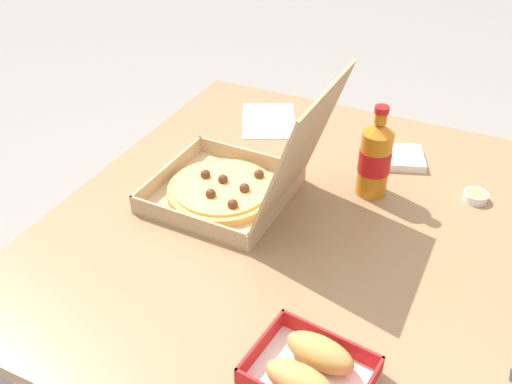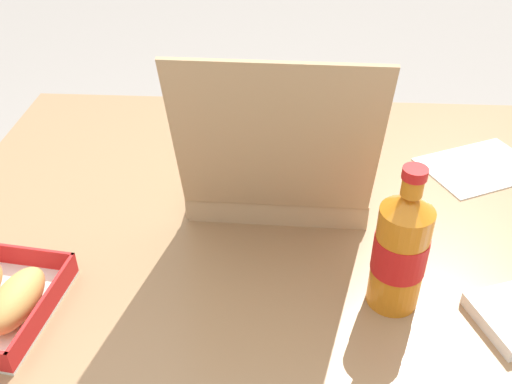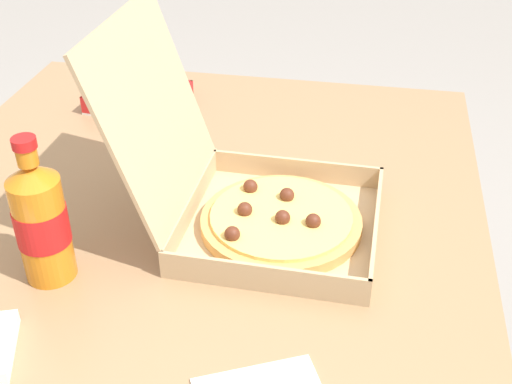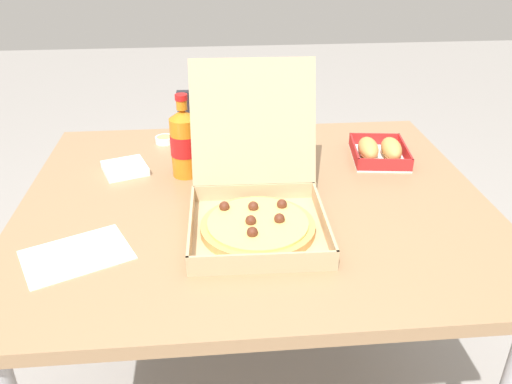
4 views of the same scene
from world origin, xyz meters
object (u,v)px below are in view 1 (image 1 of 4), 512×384
(napkin_pile, at_px, (401,158))
(cola_bottle, at_px, (375,158))
(pizza_box_open, at_px, (235,183))
(dipping_sauce_cup, at_px, (476,196))
(bread_side_box, at_px, (310,369))
(paper_menu, at_px, (269,121))

(napkin_pile, bearing_deg, cola_bottle, -11.24)
(pizza_box_open, height_order, dipping_sauce_cup, pizza_box_open)
(bread_side_box, relative_size, napkin_pile, 1.89)
(paper_menu, relative_size, napkin_pile, 1.91)
(napkin_pile, relative_size, dipping_sauce_cup, 1.96)
(bread_side_box, height_order, cola_bottle, cola_bottle)
(paper_menu, bearing_deg, pizza_box_open, -12.51)
(cola_bottle, relative_size, napkin_pile, 2.04)
(paper_menu, bearing_deg, dipping_sauce_cup, 50.77)
(bread_side_box, xyz_separation_m, cola_bottle, (-0.55, -0.06, 0.07))
(pizza_box_open, distance_m, cola_bottle, 0.32)
(cola_bottle, relative_size, paper_menu, 1.07)
(napkin_pile, bearing_deg, pizza_box_open, -42.56)
(bread_side_box, distance_m, napkin_pile, 0.72)
(bread_side_box, xyz_separation_m, dipping_sauce_cup, (-0.62, 0.17, -0.01))
(bread_side_box, bearing_deg, cola_bottle, -174.18)
(bread_side_box, height_order, dipping_sauce_cup, bread_side_box)
(cola_bottle, bearing_deg, pizza_box_open, -58.68)
(napkin_pile, bearing_deg, bread_side_box, 1.82)
(pizza_box_open, distance_m, napkin_pile, 0.45)
(pizza_box_open, xyz_separation_m, dipping_sauce_cup, (-0.24, 0.50, -0.04))
(bread_side_box, relative_size, paper_menu, 0.99)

